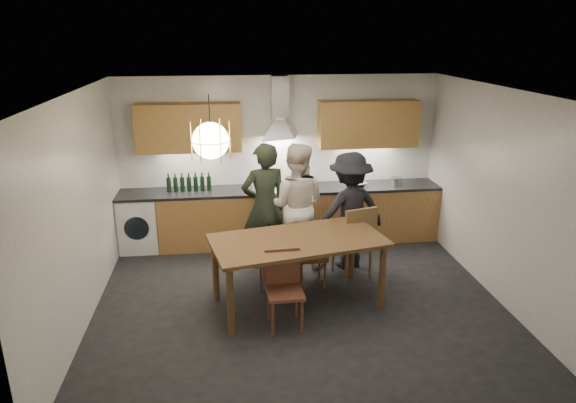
{
  "coord_description": "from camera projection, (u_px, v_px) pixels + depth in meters",
  "views": [
    {
      "loc": [
        -0.84,
        -5.65,
        3.24
      ],
      "look_at": [
        -0.09,
        0.4,
        1.2
      ],
      "focal_mm": 32.0,
      "sensor_mm": 36.0,
      "label": 1
    }
  ],
  "objects": [
    {
      "name": "counter_run",
      "position": [
        283.0,
        215.0,
        8.14
      ],
      "size": [
        5.0,
        0.62,
        0.9
      ],
      "color": "#BF8A49",
      "rests_on": "ground"
    },
    {
      "name": "mixing_bowl",
      "position": [
        358.0,
        184.0,
        8.11
      ],
      "size": [
        0.32,
        0.32,
        0.06
      ],
      "primitive_type": "imported",
      "rotation": [
        0.0,
        0.0,
        0.28
      ],
      "color": "#B4B5B8",
      "rests_on": "counter_run"
    },
    {
      "name": "person_right",
      "position": [
        349.0,
        211.0,
        7.19
      ],
      "size": [
        1.2,
        0.87,
        1.67
      ],
      "primitive_type": "imported",
      "rotation": [
        0.0,
        0.0,
        3.4
      ],
      "color": "black",
      "rests_on": "ground"
    },
    {
      "name": "person_mid",
      "position": [
        296.0,
        205.0,
        7.23
      ],
      "size": [
        1.02,
        0.89,
        1.79
      ],
      "primitive_type": "imported",
      "rotation": [
        0.0,
        0.0,
        2.87
      ],
      "color": "beige",
      "rests_on": "ground"
    },
    {
      "name": "dining_table",
      "position": [
        298.0,
        246.0,
        6.18
      ],
      "size": [
        2.22,
        1.42,
        0.87
      ],
      "rotation": [
        0.0,
        0.0,
        0.21
      ],
      "color": "brown",
      "rests_on": "ground"
    },
    {
      "name": "room_shell",
      "position": [
        300.0,
        170.0,
        5.9
      ],
      "size": [
        5.02,
        4.52,
        2.61
      ],
      "color": "white",
      "rests_on": "ground"
    },
    {
      "name": "range_stove",
      "position": [
        282.0,
        216.0,
        8.14
      ],
      "size": [
        0.9,
        0.6,
        0.92
      ],
      "color": "silver",
      "rests_on": "ground"
    },
    {
      "name": "wine_bottles",
      "position": [
        189.0,
        182.0,
        7.81
      ],
      "size": [
        0.67,
        0.07,
        0.28
      ],
      "color": "black",
      "rests_on": "counter_run"
    },
    {
      "name": "chair_front",
      "position": [
        284.0,
        283.0,
        5.82
      ],
      "size": [
        0.42,
        0.42,
        0.9
      ],
      "rotation": [
        0.0,
        0.0,
        0.04
      ],
      "color": "brown",
      "rests_on": "ground"
    },
    {
      "name": "chair_back_mid",
      "position": [
        312.0,
        253.0,
        6.65
      ],
      "size": [
        0.41,
        0.41,
        0.86
      ],
      "rotation": [
        0.0,
        0.0,
        3.19
      ],
      "color": "brown",
      "rests_on": "ground"
    },
    {
      "name": "chair_back_left",
      "position": [
        273.0,
        254.0,
        6.61
      ],
      "size": [
        0.46,
        0.46,
        0.87
      ],
      "rotation": [
        0.0,
        0.0,
        2.94
      ],
      "color": "brown",
      "rests_on": "ground"
    },
    {
      "name": "person_left",
      "position": [
        265.0,
        206.0,
        7.17
      ],
      "size": [
        0.73,
        0.56,
        1.81
      ],
      "primitive_type": "imported",
      "rotation": [
        0.0,
        0.0,
        3.35
      ],
      "color": "black",
      "rests_on": "ground"
    },
    {
      "name": "chair_back_right",
      "position": [
        356.0,
        237.0,
        6.91
      ],
      "size": [
        0.58,
        0.58,
        1.03
      ],
      "rotation": [
        0.0,
        0.0,
        3.42
      ],
      "color": "brown",
      "rests_on": "ground"
    },
    {
      "name": "ground",
      "position": [
        299.0,
        302.0,
        6.45
      ],
      "size": [
        5.0,
        5.0,
        0.0
      ],
      "primitive_type": "plane",
      "color": "black",
      "rests_on": "ground"
    },
    {
      "name": "stock_pot",
      "position": [
        396.0,
        181.0,
        8.14
      ],
      "size": [
        0.2,
        0.2,
        0.12
      ],
      "primitive_type": "cylinder",
      "rotation": [
        0.0,
        0.0,
        -0.21
      ],
      "color": "#B0B0B3",
      "rests_on": "counter_run"
    },
    {
      "name": "pendant_lamp",
      "position": [
        211.0,
        141.0,
        5.57
      ],
      "size": [
        0.43,
        0.43,
        0.7
      ],
      "color": "black",
      "rests_on": "ground"
    },
    {
      "name": "wall_fixtures",
      "position": [
        280.0,
        125.0,
        7.8
      ],
      "size": [
        4.3,
        0.54,
        1.1
      ],
      "color": "tan",
      "rests_on": "ground"
    }
  ]
}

